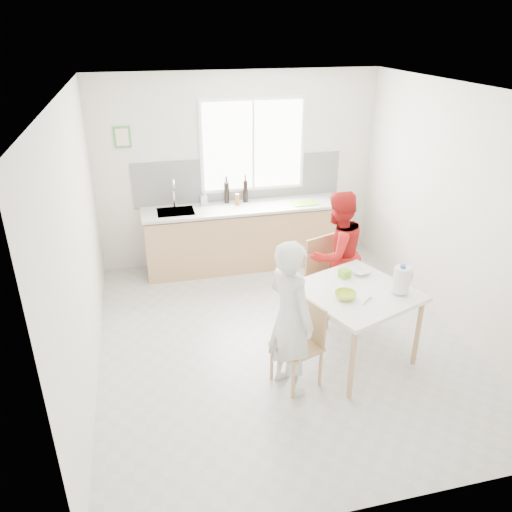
{
  "coord_description": "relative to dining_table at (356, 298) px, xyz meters",
  "views": [
    {
      "loc": [
        -1.39,
        -4.53,
        3.27
      ],
      "look_at": [
        -0.25,
        0.2,
        0.97
      ],
      "focal_mm": 35.0,
      "sensor_mm": 36.0,
      "label": 1
    }
  ],
  "objects": [
    {
      "name": "chair_left",
      "position": [
        -0.64,
        -0.24,
        -0.25
      ],
      "size": [
        0.51,
        0.51,
        0.86
      ],
      "rotation": [
        0.0,
        0.0,
        -1.21
      ],
      "color": "tan",
      "rests_on": "ground"
    },
    {
      "name": "jar_amber",
      "position": [
        -0.7,
        2.51,
        0.27
      ],
      "size": [
        0.06,
        0.06,
        0.16
      ],
      "primitive_type": "cylinder",
      "color": "brown",
      "rests_on": "kitchen_counter"
    },
    {
      "name": "wine_bottle_a",
      "position": [
        -0.56,
        2.62,
        0.35
      ],
      "size": [
        0.07,
        0.07,
        0.32
      ],
      "primitive_type": "cylinder",
      "color": "black",
      "rests_on": "kitchen_counter"
    },
    {
      "name": "spoon",
      "position": [
        0.0,
        -0.23,
        0.09
      ],
      "size": [
        0.13,
        0.11,
        0.01
      ],
      "primitive_type": "cylinder",
      "rotation": [
        0.0,
        1.57,
        0.71
      ],
      "color": "#A5A5AA",
      "rests_on": "dining_table"
    },
    {
      "name": "dining_table",
      "position": [
        0.0,
        0.0,
        0.0
      ],
      "size": [
        1.35,
        1.35,
        0.81
      ],
      "rotation": [
        0.0,
        0.0,
        0.36
      ],
      "color": "white",
      "rests_on": "ground"
    },
    {
      "name": "person_white",
      "position": [
        -0.79,
        -0.3,
        0.06
      ],
      "size": [
        0.55,
        0.67,
        1.56
      ],
      "primitive_type": "imported",
      "rotation": [
        0.0,
        0.0,
        1.93
      ],
      "color": "silver",
      "rests_on": "ground"
    },
    {
      "name": "chair_far",
      "position": [
        0.04,
        0.89,
        -0.18
      ],
      "size": [
        0.58,
        0.58,
        0.98
      ],
      "rotation": [
        0.0,
        0.0,
        0.36
      ],
      "color": "tan",
      "rests_on": "ground"
    },
    {
      "name": "ground",
      "position": [
        -0.63,
        0.5,
        -0.73
      ],
      "size": [
        4.5,
        4.5,
        0.0
      ],
      "primitive_type": "plane",
      "color": "#B7B7B2",
      "rests_on": "ground"
    },
    {
      "name": "kitchen_counter",
      "position": [
        -0.63,
        2.45,
        -0.31
      ],
      "size": [
        2.84,
        0.64,
        1.37
      ],
      "color": "tan",
      "rests_on": "ground"
    },
    {
      "name": "cutting_board",
      "position": [
        0.23,
        2.35,
        0.2
      ],
      "size": [
        0.36,
        0.26,
        0.01
      ],
      "primitive_type": "cube",
      "rotation": [
        0.0,
        0.0,
        0.03
      ],
      "color": "#77CE2F",
      "rests_on": "kitchen_counter"
    },
    {
      "name": "bowl_white",
      "position": [
        0.19,
        0.34,
        0.11
      ],
      "size": [
        0.27,
        0.27,
        0.05
      ],
      "primitive_type": "imported",
      "rotation": [
        0.0,
        0.0,
        0.36
      ],
      "color": "white",
      "rests_on": "dining_table"
    },
    {
      "name": "soap_bottle",
      "position": [
        -1.16,
        2.63,
        0.3
      ],
      "size": [
        0.09,
        0.1,
        0.2
      ],
      "primitive_type": "imported",
      "rotation": [
        0.0,
        0.0,
        -0.03
      ],
      "color": "#999999",
      "rests_on": "kitchen_counter"
    },
    {
      "name": "milk_jug",
      "position": [
        0.4,
        -0.15,
        0.24
      ],
      "size": [
        0.23,
        0.16,
        0.29
      ],
      "rotation": [
        0.0,
        0.0,
        0.36
      ],
      "color": "white",
      "rests_on": "dining_table"
    },
    {
      "name": "person_red",
      "position": [
        0.16,
        0.92,
        0.05
      ],
      "size": [
        0.91,
        0.82,
        1.55
      ],
      "primitive_type": "imported",
      "rotation": [
        0.0,
        0.0,
        3.5
      ],
      "color": "red",
      "rests_on": "ground"
    },
    {
      "name": "backsplash",
      "position": [
        -0.63,
        2.74,
        0.5
      ],
      "size": [
        3.0,
        0.02,
        0.65
      ],
      "primitive_type": "cube",
      "color": "white",
      "rests_on": "room_shell"
    },
    {
      "name": "picture_frame",
      "position": [
        -2.18,
        2.73,
        1.17
      ],
      "size": [
        0.22,
        0.03,
        0.28
      ],
      "color": "#45984A",
      "rests_on": "room_shell"
    },
    {
      "name": "window",
      "position": [
        -0.43,
        2.73,
        0.97
      ],
      "size": [
        1.5,
        0.06,
        1.3
      ],
      "color": "white",
      "rests_on": "room_shell"
    },
    {
      "name": "wine_bottle_b",
      "position": [
        -0.83,
        2.65,
        0.34
      ],
      "size": [
        0.07,
        0.07,
        0.3
      ],
      "primitive_type": "cylinder",
      "color": "black",
      "rests_on": "kitchen_counter"
    },
    {
      "name": "bowl_green",
      "position": [
        -0.17,
        -0.12,
        0.12
      ],
      "size": [
        0.27,
        0.27,
        0.07
      ],
      "primitive_type": "imported",
      "rotation": [
        0.0,
        0.0,
        0.36
      ],
      "color": "#ABD631",
      "rests_on": "dining_table"
    },
    {
      "name": "room_shell",
      "position": [
        -0.63,
        0.5,
        0.92
      ],
      "size": [
        4.5,
        4.5,
        4.5
      ],
      "color": "silver",
      "rests_on": "ground"
    },
    {
      "name": "green_box",
      "position": [
        -0.01,
        0.3,
        0.13
      ],
      "size": [
        0.13,
        0.13,
        0.09
      ],
      "primitive_type": "cube",
      "rotation": [
        0.0,
        0.0,
        0.36
      ],
      "color": "#74B82A",
      "rests_on": "dining_table"
    }
  ]
}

